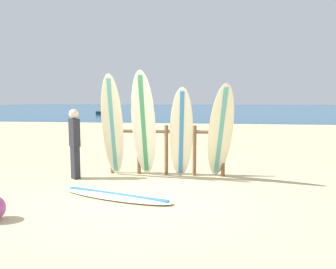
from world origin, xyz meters
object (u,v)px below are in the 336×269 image
surfboard_leaning_far_left (113,127)px  surfboard_leaning_center_left (181,134)px  beachgoer_standing (75,141)px  surfboard_leaning_center (220,133)px  surfboard_leaning_left (144,125)px  surfboard_rack (166,145)px  small_boat_offshore (105,112)px  surfboard_lying_on_sand (116,196)px

surfboard_leaning_far_left → surfboard_leaning_center_left: 1.57m
beachgoer_standing → surfboard_leaning_center: bearing=4.5°
surfboard_leaning_far_left → surfboard_leaning_left: (0.72, 0.02, 0.03)m
surfboard_rack → surfboard_leaning_left: (-0.46, -0.41, 0.50)m
surfboard_leaning_center → small_boat_offshore: surfboard_leaning_center is taller
surfboard_leaning_left → surfboard_leaning_center_left: surfboard_leaning_left is taller
surfboard_leaning_center_left → surfboard_lying_on_sand: 2.10m
surfboard_leaning_far_left → surfboard_lying_on_sand: 1.93m
surfboard_leaning_center → beachgoer_standing: surfboard_leaning_center is taller
surfboard_leaning_far_left → surfboard_lying_on_sand: bearing=-71.0°
surfboard_leaning_left → surfboard_leaning_center: size_ratio=1.13×
surfboard_leaning_far_left → beachgoer_standing: 0.90m
surfboard_lying_on_sand → beachgoer_standing: bearing=136.7°
surfboard_rack → small_boat_offshore: size_ratio=1.17×
surfboard_lying_on_sand → beachgoer_standing: size_ratio=1.48×
surfboard_leaning_center → small_boat_offshore: size_ratio=0.90×
surfboard_rack → beachgoer_standing: (-1.99, -0.66, 0.16)m
surfboard_rack → surfboard_leaning_center_left: bearing=-44.8°
surfboard_leaning_left → small_boat_offshore: 31.72m
surfboard_leaning_left → surfboard_leaning_far_left: bearing=-178.2°
surfboard_leaning_center_left → small_boat_offshore: size_ratio=0.87×
surfboard_leaning_far_left → surfboard_leaning_left: size_ratio=0.97×
surfboard_leaning_center → surfboard_rack: bearing=161.9°
surfboard_leaning_left → surfboard_leaning_center_left: 0.87m
surfboard_leaning_center_left → surfboard_rack: bearing=135.2°
surfboard_rack → surfboard_lying_on_sand: bearing=-109.4°
surfboard_leaning_center_left → surfboard_lying_on_sand: size_ratio=0.88×
surfboard_leaning_center_left → surfboard_lying_on_sand: surfboard_leaning_center_left is taller
surfboard_rack → surfboard_leaning_far_left: (-1.18, -0.43, 0.46)m
surfboard_leaning_center_left → small_boat_offshore: (-11.77, 29.74, -0.78)m
surfboard_leaning_center → beachgoer_standing: size_ratio=1.35×
beachgoer_standing → small_boat_offshore: size_ratio=0.67×
surfboard_leaning_center → small_boat_offshore: bearing=113.0°
surfboard_lying_on_sand → surfboard_rack: bearing=70.6°
surfboard_leaning_center_left → beachgoer_standing: (-2.38, -0.27, -0.16)m
surfboard_lying_on_sand → beachgoer_standing: (-1.32, 1.24, 0.83)m
surfboard_rack → beachgoer_standing: 2.10m
surfboard_leaning_center_left → beachgoer_standing: 2.40m
surfboard_leaning_center_left → small_boat_offshore: bearing=111.6°
surfboard_leaning_center → surfboard_leaning_far_left: bearing=-179.5°
surfboard_leaning_center → beachgoer_standing: (-3.24, -0.25, -0.20)m
surfboard_rack → surfboard_leaning_far_left: size_ratio=1.18×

